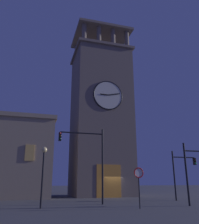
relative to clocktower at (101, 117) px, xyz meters
name	(u,v)px	position (x,y,z in m)	size (l,w,h in m)	color
ground_plane	(114,198)	(-0.63, 3.71, -11.31)	(200.00, 200.00, 0.00)	#4C4C51
clocktower	(101,117)	(0.00, 0.00, 0.00)	(8.63, 7.99, 27.99)	#75665B
traffic_signal_mid	(181,168)	(-6.26, 10.05, -8.02)	(2.94, 0.41, 5.13)	black
traffic_signal_far	(89,153)	(4.58, 12.13, -6.92)	(4.13, 0.41, 6.62)	black
street_lamp	(43,164)	(8.66, 13.99, -8.12)	(0.44, 0.44, 4.50)	black
no_horn_sign	(139,176)	(1.74, 16.21, -9.02)	(0.78, 0.14, 2.92)	black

